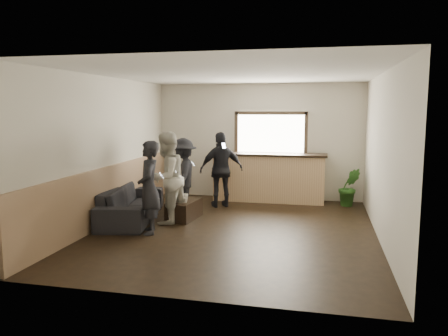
% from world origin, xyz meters
% --- Properties ---
extents(ground, '(5.00, 6.00, 0.01)m').
position_xyz_m(ground, '(0.00, 0.00, 0.00)').
color(ground, black).
extents(room_shell, '(5.01, 6.01, 2.80)m').
position_xyz_m(room_shell, '(-0.74, 0.00, 1.47)').
color(room_shell, silver).
rests_on(room_shell, ground).
extents(bar_counter, '(2.70, 0.68, 2.13)m').
position_xyz_m(bar_counter, '(0.30, 2.70, 0.64)').
color(bar_counter, tan).
rests_on(bar_counter, ground).
extents(sofa, '(1.29, 2.39, 0.66)m').
position_xyz_m(sofa, '(-2.15, 0.30, 0.33)').
color(sofa, black).
rests_on(sofa, ground).
extents(coffee_table, '(0.56, 0.89, 0.37)m').
position_xyz_m(coffee_table, '(-1.14, 0.58, 0.19)').
color(coffee_table, black).
rests_on(coffee_table, ground).
extents(cup_a, '(0.17, 0.17, 0.10)m').
position_xyz_m(cup_a, '(-1.18, 0.78, 0.42)').
color(cup_a, silver).
rests_on(cup_a, coffee_table).
extents(cup_b, '(0.11, 0.11, 0.10)m').
position_xyz_m(cup_b, '(-1.06, 0.40, 0.42)').
color(cup_b, silver).
rests_on(cup_b, coffee_table).
extents(potted_plant, '(0.55, 0.48, 0.87)m').
position_xyz_m(potted_plant, '(2.15, 2.52, 0.44)').
color(potted_plant, '#2D6623').
rests_on(potted_plant, ground).
extents(person_a, '(0.59, 0.70, 1.64)m').
position_xyz_m(person_a, '(-1.42, -0.52, 0.82)').
color(person_a, black).
rests_on(person_a, ground).
extents(person_b, '(0.89, 1.01, 1.76)m').
position_xyz_m(person_b, '(-1.37, 0.21, 0.88)').
color(person_b, beige).
rests_on(person_b, ground).
extents(person_c, '(0.77, 1.11, 1.58)m').
position_xyz_m(person_c, '(-1.36, 1.20, 0.79)').
color(person_c, black).
rests_on(person_c, ground).
extents(person_d, '(1.07, 0.81, 1.68)m').
position_xyz_m(person_d, '(-0.66, 1.83, 0.84)').
color(person_d, black).
rests_on(person_d, ground).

